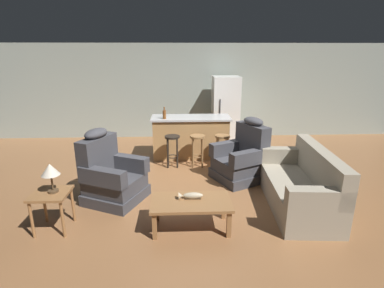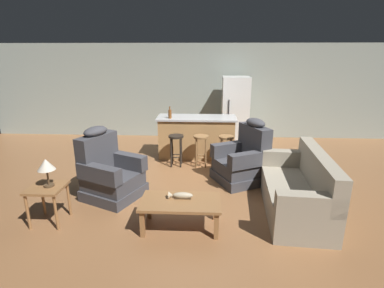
{
  "view_description": "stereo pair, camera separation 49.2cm",
  "coord_description": "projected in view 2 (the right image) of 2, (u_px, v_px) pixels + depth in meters",
  "views": [
    {
      "loc": [
        -0.26,
        -5.35,
        2.38
      ],
      "look_at": [
        -0.03,
        -0.1,
        0.75
      ],
      "focal_mm": 28.0,
      "sensor_mm": 36.0,
      "label": 1
    },
    {
      "loc": [
        0.23,
        -5.35,
        2.38
      ],
      "look_at": [
        -0.03,
        -0.1,
        0.75
      ],
      "focal_mm": 28.0,
      "sensor_mm": 36.0,
      "label": 2
    }
  ],
  "objects": [
    {
      "name": "kitchen_island",
      "position": [
        197.0,
        137.0,
        6.96
      ],
      "size": [
        1.8,
        0.7,
        0.95
      ],
      "color": "#AD7F4C",
      "rests_on": "ground_plane"
    },
    {
      "name": "bar_stool_left",
      "position": [
        176.0,
        145.0,
        6.38
      ],
      "size": [
        0.32,
        0.32,
        0.68
      ],
      "color": "black",
      "rests_on": "ground_plane"
    },
    {
      "name": "bar_stool_right",
      "position": [
        226.0,
        146.0,
        6.33
      ],
      "size": [
        0.32,
        0.32,
        0.68
      ],
      "color": "olive",
      "rests_on": "ground_plane"
    },
    {
      "name": "table_lamp",
      "position": [
        46.0,
        166.0,
        4.13
      ],
      "size": [
        0.24,
        0.24,
        0.41
      ],
      "color": "#4C3823",
      "rests_on": "end_table"
    },
    {
      "name": "ground_plane",
      "position": [
        194.0,
        179.0,
        5.82
      ],
      "size": [
        12.0,
        12.0,
        0.0
      ],
      "color": "brown"
    },
    {
      "name": "recliner_near_island",
      "position": [
        244.0,
        160.0,
        5.65
      ],
      "size": [
        1.13,
        1.13,
        1.2
      ],
      "rotation": [
        0.0,
        0.0,
        3.6
      ],
      "color": "#3D3D42",
      "rests_on": "ground_plane"
    },
    {
      "name": "fish_figurine",
      "position": [
        180.0,
        196.0,
        4.16
      ],
      "size": [
        0.34,
        0.1,
        0.1
      ],
      "color": "#4C3823",
      "rests_on": "coffee_table"
    },
    {
      "name": "refrigerator",
      "position": [
        235.0,
        110.0,
        7.94
      ],
      "size": [
        0.7,
        0.69,
        1.76
      ],
      "color": "white",
      "rests_on": "ground_plane"
    },
    {
      "name": "coffee_table",
      "position": [
        181.0,
        204.0,
        4.12
      ],
      "size": [
        1.1,
        0.6,
        0.42
      ],
      "color": "olive",
      "rests_on": "ground_plane"
    },
    {
      "name": "recliner_near_lamp",
      "position": [
        109.0,
        173.0,
        5.04
      ],
      "size": [
        1.11,
        1.11,
        1.2
      ],
      "rotation": [
        0.0,
        0.0,
        -0.43
      ],
      "color": "#3D3D42",
      "rests_on": "ground_plane"
    },
    {
      "name": "end_table",
      "position": [
        47.0,
        193.0,
        4.24
      ],
      "size": [
        0.48,
        0.48,
        0.56
      ],
      "color": "olive",
      "rests_on": "ground_plane"
    },
    {
      "name": "bar_stool_middle",
      "position": [
        201.0,
        145.0,
        6.36
      ],
      "size": [
        0.32,
        0.32,
        0.68
      ],
      "color": "olive",
      "rests_on": "ground_plane"
    },
    {
      "name": "bottle_tall_green",
      "position": [
        170.0,
        114.0,
        6.65
      ],
      "size": [
        0.07,
        0.07,
        0.27
      ],
      "color": "brown",
      "rests_on": "kitchen_island"
    },
    {
      "name": "couch",
      "position": [
        299.0,
        190.0,
        4.58
      ],
      "size": [
        0.98,
        1.96,
        0.94
      ],
      "rotation": [
        0.0,
        0.0,
        3.07
      ],
      "color": "#9E937F",
      "rests_on": "ground_plane"
    },
    {
      "name": "back_wall",
      "position": [
        199.0,
        92.0,
        8.41
      ],
      "size": [
        12.0,
        0.05,
        2.6
      ],
      "color": "#939E93",
      "rests_on": "ground_plane"
    }
  ]
}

